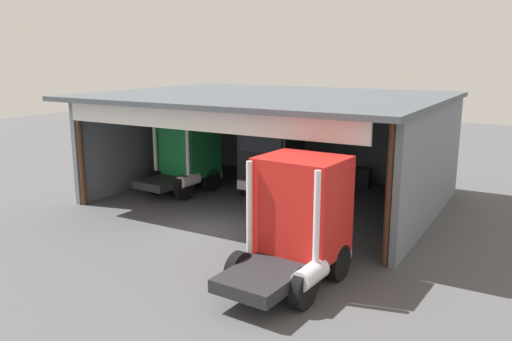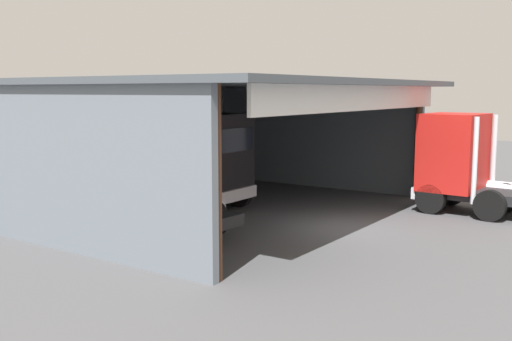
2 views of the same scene
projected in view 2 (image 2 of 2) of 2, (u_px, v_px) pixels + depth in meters
name	position (u px, v px, depth m)	size (l,w,h in m)	color
ground_plane	(348.00, 228.00, 19.93)	(80.00, 80.00, 0.00)	#4C4C4F
workshop_shed	(206.00, 118.00, 22.86)	(14.86, 11.96, 4.92)	slate
truck_green_center_left_bay	(159.00, 177.00, 18.60)	(2.58, 4.36, 3.56)	#197F3D
truck_black_yard_outside	(207.00, 160.00, 22.75)	(2.68, 4.59, 3.69)	black
truck_red_center_bay	(460.00, 161.00, 22.43)	(2.66, 4.60, 3.70)	red
oil_drum	(211.00, 175.00, 29.30)	(0.58, 0.58, 0.89)	#197233
tool_cart	(190.00, 179.00, 27.53)	(0.90, 0.60, 1.00)	black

